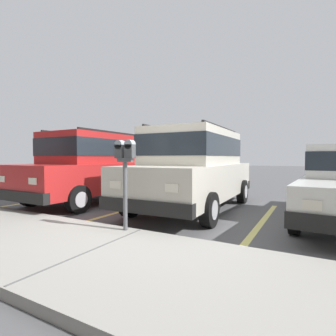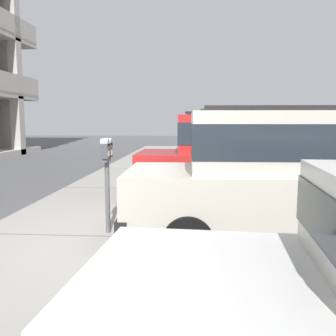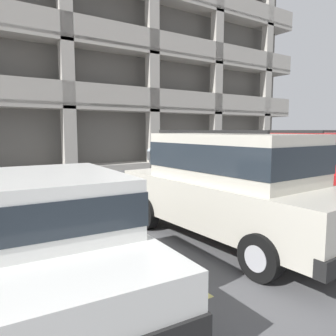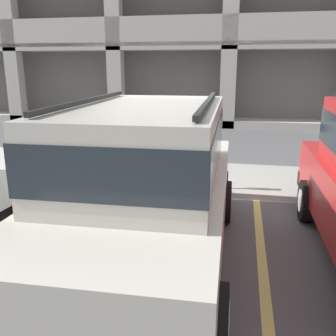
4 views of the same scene
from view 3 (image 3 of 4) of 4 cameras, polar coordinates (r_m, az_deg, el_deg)
name	(u,v)px [view 3 (image 3 of 4)]	position (r m, az deg, el deg)	size (l,w,h in m)	color
ground_plane	(155,216)	(8.09, -2.27, -8.33)	(80.00, 80.00, 0.10)	#565659
sidewalk	(130,202)	(9.16, -6.60, -5.88)	(40.00, 2.20, 0.12)	#9E9B93
parking_stall_lines	(243,217)	(8.00, 12.92, -8.27)	(12.70, 4.80, 0.01)	#DBD16B
silver_suv	(230,182)	(6.13, 10.80, -2.40)	(2.10, 4.82, 2.03)	beige
red_sedan	(50,229)	(4.35, -19.88, -10.01)	(2.05, 4.59, 1.54)	silver
dark_hatchback	(311,169)	(8.69, 23.68, -0.20)	(2.04, 4.79, 2.03)	red
parking_meter_near	(154,163)	(8.26, -2.37, 0.87)	(0.35, 0.12, 1.46)	#595B60
parking_garage	(37,34)	(21.69, -21.82, 20.86)	(32.00, 10.00, 16.25)	#64625C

